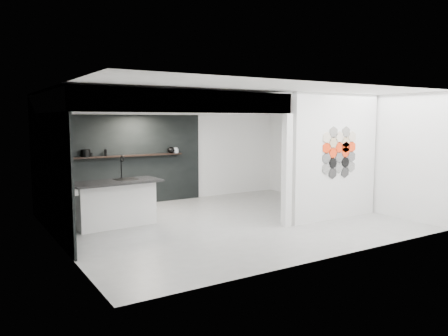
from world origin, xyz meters
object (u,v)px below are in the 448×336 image
wall_basin (64,191)px  kitchen_island (115,203)px  kettle (171,150)px  bottle_dark (106,153)px  glass_bowl (176,151)px  utensil_cup (91,155)px  partition_panel (335,157)px  glass_vase (176,150)px  stockpot (86,153)px

wall_basin → kitchen_island: kitchen_island is taller
kettle → bottle_dark: size_ratio=1.18×
glass_bowl → bottle_dark: bottle_dark is taller
wall_basin → utensil_cup: utensil_cup is taller
partition_panel → wall_basin: 5.78m
partition_panel → bottle_dark: partition_panel is taller
glass_bowl → bottle_dark: bearing=180.0°
wall_basin → kitchen_island: bearing=6.1°
wall_basin → partition_panel: bearing=-18.2°
kitchen_island → utensil_cup: 2.14m
utensil_cup → glass_vase: bearing=0.0°
wall_basin → stockpot: stockpot is taller
partition_panel → kitchen_island: (-4.43, 1.91, -0.90)m
kitchen_island → bottle_dark: bottle_dark is taller
kitchen_island → glass_vase: (2.35, 1.95, 0.90)m
wall_basin → stockpot: (0.97, 2.07, 0.56)m
glass_vase → bottle_dark: bearing=180.0°
partition_panel → stockpot: (-4.50, 3.87, 0.01)m
stockpot → bottle_dark: 0.49m
glass_vase → kitchen_island: bearing=-140.3°
partition_panel → utensil_cup: 5.84m
partition_panel → bottle_dark: bearing=136.0°
stockpot → glass_bowl: bearing=0.0°
wall_basin → glass_bowl: (3.39, 2.07, 0.53)m
wall_basin → utensil_cup: size_ratio=6.27×
glass_vase → utensil_cup: bearing=180.0°
stockpot → glass_bowl: size_ratio=1.40×
glass_vase → bottle_dark: (-1.93, 0.00, 0.01)m
partition_panel → glass_bowl: 4.39m
kitchen_island → bottle_dark: size_ratio=11.04×
bottle_dark → utensil_cup: size_ratio=1.77×
stockpot → bottle_dark: (0.49, 0.00, -0.01)m
stockpot → utensil_cup: size_ratio=2.32×
glass_bowl → glass_vase: bearing=0.0°
wall_basin → glass_bowl: glass_bowl is taller
glass_vase → stockpot: bearing=180.0°
partition_panel → kitchen_island: partition_panel is taller
kitchen_island → utensil_cup: kitchen_island is taller
wall_basin → kettle: 3.89m
bottle_dark → utensil_cup: 0.37m
partition_panel → glass_vase: bearing=118.2°
partition_panel → glass_vase: partition_panel is taller
wall_basin → kettle: kettle is taller
bottle_dark → partition_panel: bearing=-44.0°
partition_panel → glass_bowl: (-2.08, 3.87, -0.02)m
partition_panel → wall_basin: size_ratio=4.67×
kitchen_island → glass_bowl: (2.35, 1.95, 0.88)m
kitchen_island → glass_vase: 3.19m
kitchen_island → bottle_dark: (0.42, 1.95, 0.91)m
kettle → utensil_cup: size_ratio=2.09×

